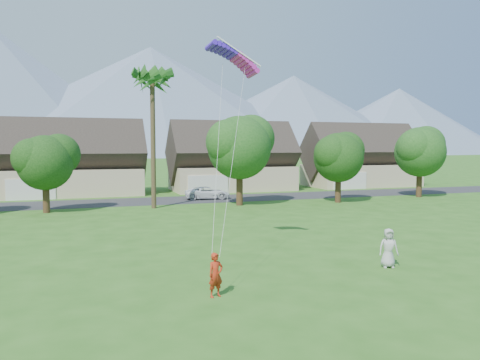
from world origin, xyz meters
name	(u,v)px	position (x,y,z in m)	size (l,w,h in m)	color
ground	(333,311)	(0.00, 0.00, 0.00)	(500.00, 500.00, 0.00)	#2D6019
street	(166,201)	(0.00, 34.00, 0.01)	(90.00, 7.00, 0.01)	#2D2D30
kite_flyer	(216,275)	(-3.39, 2.76, 0.83)	(0.61, 0.40, 1.67)	#AD2B13
watcher	(388,248)	(5.35, 4.30, 0.91)	(0.89, 0.58, 1.82)	#B5B4B0
parked_car	(207,193)	(4.42, 34.00, 0.66)	(2.18, 4.73, 1.32)	white
mountain_ridge	(116,104)	(10.40, 260.00, 29.07)	(540.00, 240.00, 70.00)	slate
houses_row	(157,164)	(0.49, 42.99, 3.44)	(72.75, 8.19, 8.86)	beige
tree_row	(164,154)	(-1.14, 27.92, 4.89)	(62.27, 6.67, 8.45)	#47301C
fan_palm	(152,76)	(-2.00, 28.50, 11.80)	(3.00, 3.00, 13.80)	#4C3D26
parafoil_kite	(234,56)	(-0.65, 8.97, 10.15)	(2.83, 1.09, 0.50)	#451CD4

